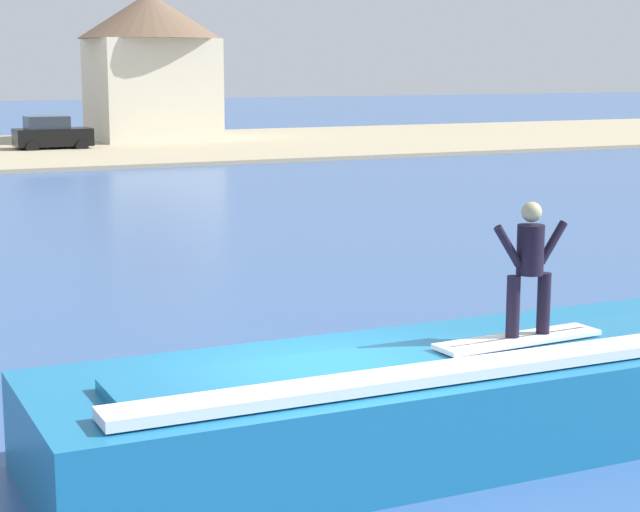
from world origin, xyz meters
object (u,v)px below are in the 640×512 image
Objects in this scene: surfboard at (518,339)px; surfer at (530,262)px; car_far_shore at (51,134)px; house_gabled_white at (151,60)px; wave_crest at (468,393)px.

surfboard is 0.92m from surfer.
surfer is 46.69m from car_far_shore.
car_far_shore is (3.74, 46.53, -1.25)m from surfer.
surfer is 0.19× the size of house_gabled_white.
house_gabled_white is at bearing 33.26° from car_far_shore.
wave_crest is 46.41m from car_far_shore.
surfer reaches higher than car_far_shore.
wave_crest is 4.73× the size of surfboard.
car_far_shore is 0.46× the size of house_gabled_white.
surfboard is 46.71m from car_far_shore.
house_gabled_white is (11.01, 50.58, 4.13)m from wave_crest.
car_far_shore reaches higher than wave_crest.
house_gabled_white is at bearing 78.29° from surfboard.
surfer is at bearing 8.57° from surfboard.
wave_crest is 1.74m from surfer.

